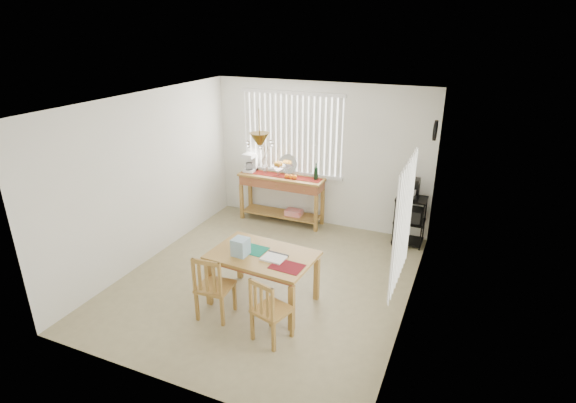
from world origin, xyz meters
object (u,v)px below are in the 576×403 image
at_px(cart_items, 413,189).
at_px(dining_table, 263,260).
at_px(chair_right, 270,310).
at_px(chair_left, 214,287).
at_px(sideboard, 282,187).
at_px(wire_cart, 410,216).

height_order(cart_items, dining_table, cart_items).
bearing_deg(cart_items, dining_table, -120.73).
bearing_deg(chair_right, dining_table, 121.88).
xyz_separation_m(dining_table, chair_right, (0.43, -0.69, -0.23)).
bearing_deg(chair_left, sideboard, 97.97).
distance_m(sideboard, chair_left, 3.11).
relative_size(dining_table, chair_right, 1.66).
xyz_separation_m(sideboard, wire_cart, (2.35, -0.00, -0.18)).
bearing_deg(chair_left, cart_items, 58.09).
xyz_separation_m(chair_left, chair_right, (0.84, -0.13, -0.03)).
xyz_separation_m(cart_items, dining_table, (-1.50, -2.53, -0.36)).
bearing_deg(chair_right, chair_left, 171.11).
relative_size(sideboard, chair_left, 1.80).
height_order(dining_table, chair_right, chair_right).
distance_m(sideboard, cart_items, 2.37).
height_order(wire_cart, chair_right, chair_right).
relative_size(cart_items, dining_table, 0.25).
bearing_deg(cart_items, sideboard, -179.87).
xyz_separation_m(sideboard, dining_table, (0.85, -2.52, -0.04)).
bearing_deg(dining_table, chair_left, -126.93).
relative_size(sideboard, wire_cart, 1.92).
height_order(sideboard, wire_cart, sideboard).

